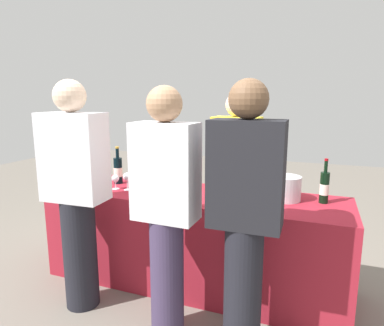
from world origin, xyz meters
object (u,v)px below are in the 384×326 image
(wine_bottle_2, at_px, (153,172))
(guest_1, at_px, (166,207))
(ice_bucket, at_px, (285,188))
(guest_2, at_px, (245,214))
(wine_bottle_4, at_px, (261,181))
(wine_glass_2, at_px, (137,183))
(wine_bottle_3, at_px, (245,179))
(wine_bottle_1, at_px, (141,172))
(wine_glass_0, at_px, (115,179))
(guest_0, at_px, (76,190))
(wine_bottle_0, at_px, (118,170))
(wine_glass_3, at_px, (157,182))
(wine_glass_1, at_px, (127,177))
(wine_glass_4, at_px, (256,192))
(wine_bottle_5, at_px, (324,187))
(server_pouring, at_px, (236,174))

(wine_bottle_2, bearing_deg, guest_1, -57.73)
(ice_bucket, distance_m, guest_2, 0.74)
(wine_bottle_4, distance_m, wine_glass_2, 0.99)
(wine_bottle_3, xyz_separation_m, wine_glass_2, (-0.80, -0.33, -0.03))
(wine_bottle_1, bearing_deg, ice_bucket, -0.75)
(wine_bottle_2, xyz_separation_m, ice_bucket, (1.13, -0.04, -0.02))
(wine_bottle_3, height_order, guest_1, guest_1)
(wine_glass_0, height_order, guest_0, guest_0)
(wine_bottle_0, bearing_deg, wine_glass_3, -18.83)
(wine_glass_0, bearing_deg, wine_glass_3, 3.25)
(wine_glass_1, xyz_separation_m, wine_glass_2, (0.13, -0.07, -0.02))
(wine_glass_3, height_order, guest_0, guest_0)
(wine_bottle_0, relative_size, guest_1, 0.21)
(wine_bottle_1, xyz_separation_m, guest_0, (-0.13, -0.69, 0.00))
(wine_bottle_0, distance_m, guest_1, 1.09)
(wine_bottle_1, xyz_separation_m, wine_glass_1, (-0.01, -0.20, -0.00))
(wine_bottle_1, bearing_deg, wine_bottle_0, -170.68)
(wine_bottle_2, relative_size, wine_glass_4, 2.49)
(wine_bottle_5, bearing_deg, guest_1, -140.33)
(wine_bottle_2, height_order, wine_glass_3, wine_bottle_2)
(wine_bottle_4, relative_size, ice_bucket, 1.39)
(wine_bottle_0, distance_m, wine_bottle_5, 1.73)
(wine_bottle_3, bearing_deg, wine_bottle_2, -177.66)
(wine_bottle_1, relative_size, wine_bottle_5, 0.95)
(wine_glass_3, distance_m, guest_0, 0.63)
(wine_bottle_2, bearing_deg, wine_bottle_0, -170.06)
(wine_glass_3, bearing_deg, wine_glass_0, -176.75)
(wine_bottle_0, height_order, wine_glass_4, wine_bottle_0)
(wine_bottle_1, xyz_separation_m, wine_bottle_5, (1.52, 0.01, 0.01))
(guest_1, bearing_deg, wine_bottle_4, 61.14)
(wine_bottle_2, xyz_separation_m, wine_glass_3, (0.14, -0.22, -0.03))
(wine_bottle_5, distance_m, server_pouring, 0.86)
(guest_0, bearing_deg, ice_bucket, 23.48)
(wine_bottle_3, bearing_deg, guest_0, -144.65)
(wine_bottle_4, distance_m, guest_1, 0.91)
(wine_glass_4, bearing_deg, wine_bottle_3, 117.74)
(wine_bottle_1, distance_m, guest_0, 0.70)
(wine_glass_3, bearing_deg, wine_bottle_0, 161.17)
(wine_glass_4, bearing_deg, server_pouring, 115.62)
(wine_bottle_1, xyz_separation_m, wine_bottle_3, (0.92, 0.05, 0.01))
(wine_bottle_1, height_order, ice_bucket, wine_bottle_1)
(guest_2, bearing_deg, guest_1, -178.91)
(wine_glass_3, xyz_separation_m, guest_2, (0.84, -0.54, 0.02))
(wine_bottle_4, xyz_separation_m, wine_glass_4, (-0.00, -0.24, -0.03))
(wine_bottle_1, relative_size, server_pouring, 0.20)
(wine_bottle_4, bearing_deg, guest_0, -148.80)
(wine_bottle_4, relative_size, wine_glass_2, 2.65)
(wine_bottle_0, distance_m, wine_bottle_1, 0.22)
(wine_glass_0, relative_size, ice_bucket, 0.53)
(wine_bottle_3, height_order, wine_bottle_5, wine_bottle_3)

